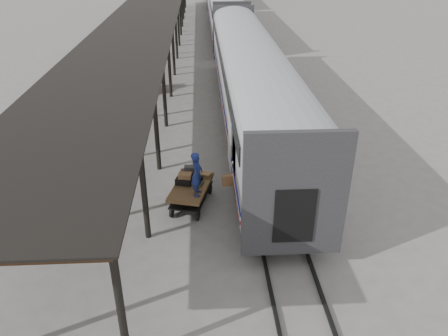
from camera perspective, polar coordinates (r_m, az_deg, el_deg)
name	(u,v)px	position (r m, az deg, el deg)	size (l,w,h in m)	color
ground	(189,204)	(17.05, -4.66, -4.73)	(160.00, 160.00, 0.00)	slate
train	(224,7)	(48.65, -0.03, 20.32)	(3.45, 76.01, 4.01)	silver
canopy	(151,7)	(38.90, -9.57, 19.98)	(4.90, 64.30, 4.15)	#422B19
rails	(224,32)	(49.27, -0.04, 17.32)	(1.54, 150.00, 0.12)	black
baggage_cart	(191,190)	(16.68, -4.29, -2.90)	(1.82, 2.64, 0.86)	brown
suitcase_stack	(190,176)	(16.80, -4.42, -1.07)	(1.43, 1.15, 0.57)	#323234
luggage_tug	(146,83)	(29.83, -10.21, 10.93)	(1.46, 1.84, 1.42)	maroon
porter	(197,174)	(15.59, -3.54, -0.79)	(0.61, 0.40, 1.68)	navy
pedestrian	(152,78)	(30.51, -9.36, 11.58)	(0.88, 0.37, 1.50)	black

